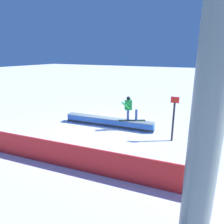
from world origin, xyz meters
name	(u,v)px	position (x,y,z in m)	size (l,w,h in m)	color
ground_plane	(108,126)	(0.00, 0.00, 0.00)	(120.00, 120.00, 0.00)	white
grind_box	(108,122)	(0.00, 0.00, 0.25)	(5.55, 1.04, 0.54)	blue
snowboarder	(129,108)	(-1.33, -0.07, 1.31)	(1.48, 1.02, 1.42)	black
safety_fence	(48,152)	(0.00, 4.99, 0.50)	(12.02, 0.06, 1.01)	red
trail_marker	(173,118)	(-3.88, 0.41, 1.21)	(0.40, 0.10, 2.27)	#262628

